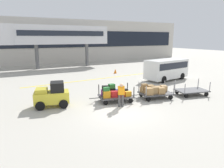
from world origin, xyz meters
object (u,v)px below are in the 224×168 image
baggage_cart_tail (191,91)px  baggage_handler (121,94)px  safety_cone_near (115,71)px  baggage_tug (52,95)px  baggage_cart_middle (154,91)px  baggage_cart_lead (114,94)px  shuttle_van (167,68)px

baggage_cart_tail → baggage_handler: 6.15m
safety_cone_near → baggage_tug: bearing=-136.1°
baggage_cart_middle → safety_cone_near: size_ratio=5.61×
baggage_tug → baggage_cart_tail: 10.17m
baggage_cart_lead → baggage_handler: (-0.16, -1.23, 0.31)m
baggage_cart_middle → baggage_cart_tail: (3.02, -0.69, -0.20)m
baggage_cart_tail → safety_cone_near: baggage_cart_tail is taller
baggage_tug → baggage_handler: size_ratio=1.46×
baggage_tug → shuttle_van: 12.65m
baggage_tug → baggage_cart_tail: baggage_tug is taller
shuttle_van → safety_cone_near: 6.55m
baggage_cart_lead → safety_cone_near: (5.36, 9.83, -0.28)m
baggage_cart_tail → safety_cone_near: 11.15m
shuttle_van → safety_cone_near: bearing=116.7°
baggage_cart_tail → baggage_cart_middle: bearing=167.1°
baggage_tug → shuttle_van: bearing=14.6°
baggage_cart_lead → baggage_cart_tail: baggage_cart_lead is taller
baggage_tug → shuttle_van: shuttle_van is taller
baggage_cart_middle → baggage_cart_tail: 3.10m
baggage_cart_middle → safety_cone_near: (2.41, 10.44, -0.27)m
baggage_cart_lead → shuttle_van: size_ratio=0.61×
baggage_tug → baggage_cart_tail: (9.93, -2.15, -0.41)m
baggage_cart_middle → baggage_handler: bearing=-168.8°
safety_cone_near → baggage_cart_middle: bearing=-103.0°
baggage_tug → baggage_cart_middle: 7.06m
safety_cone_near → baggage_cart_tail: bearing=-86.9°
baggage_tug → baggage_handler: 4.33m
baggage_tug → safety_cone_near: (9.32, 8.98, -0.48)m
baggage_tug → shuttle_van: (12.23, 3.19, 0.48)m
baggage_cart_lead → baggage_cart_middle: bearing=-11.7°
baggage_cart_middle → shuttle_van: bearing=41.1°
baggage_cart_tail → baggage_handler: bearing=179.3°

